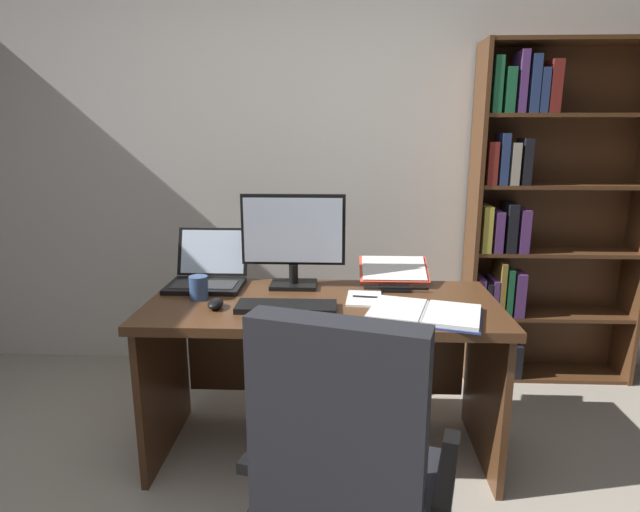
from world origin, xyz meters
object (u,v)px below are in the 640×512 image
(reading_stand_with_book, at_px, (394,272))
(open_binder, at_px, (425,313))
(computer_mouse, at_px, (216,304))
(pen, at_px, (369,297))
(monitor, at_px, (293,240))
(office_chair, at_px, (346,493))
(laptop, at_px, (208,274))
(bookshelf, at_px, (535,219))
(notepad, at_px, (364,299))
(desk, at_px, (323,339))
(keyboard, at_px, (286,307))
(coffee_mug, at_px, (199,288))

(reading_stand_with_book, distance_m, open_binder, 0.45)
(computer_mouse, bearing_deg, open_binder, -3.30)
(reading_stand_with_book, distance_m, pen, 0.28)
(pen, bearing_deg, monitor, 151.40)
(office_chair, relative_size, computer_mouse, 9.69)
(laptop, height_order, pen, laptop)
(office_chair, height_order, computer_mouse, office_chair)
(bookshelf, height_order, computer_mouse, bookshelf)
(computer_mouse, xyz_separation_m, notepad, (0.63, 0.14, -0.02))
(computer_mouse, height_order, open_binder, computer_mouse)
(desk, xyz_separation_m, laptop, (-0.57, 0.16, 0.26))
(reading_stand_with_book, height_order, pen, reading_stand_with_book)
(keyboard, bearing_deg, monitor, 90.00)
(desk, xyz_separation_m, notepad, (0.18, -0.05, 0.21))
(bookshelf, xyz_separation_m, reading_stand_with_book, (-0.86, -0.59, -0.17))
(office_chair, bearing_deg, monitor, 119.44)
(desk, xyz_separation_m, monitor, (-0.15, 0.14, 0.43))
(keyboard, height_order, coffee_mug, coffee_mug)
(office_chair, bearing_deg, notepad, 100.83)
(monitor, xyz_separation_m, pen, (0.35, -0.19, -0.21))
(laptop, relative_size, reading_stand_with_book, 1.06)
(pen, bearing_deg, desk, 167.18)
(coffee_mug, bearing_deg, bookshelf, 25.95)
(laptop, xyz_separation_m, computer_mouse, (0.12, -0.35, -0.03))
(pen, bearing_deg, bookshelf, 39.82)
(laptop, height_order, open_binder, laptop)
(office_chair, xyz_separation_m, keyboard, (-0.25, 0.72, 0.33))
(desk, height_order, bookshelf, bookshelf)
(bookshelf, distance_m, office_chair, 2.10)
(monitor, bearing_deg, laptop, 178.29)
(reading_stand_with_book, xyz_separation_m, coffee_mug, (-0.89, -0.26, -0.01))
(computer_mouse, distance_m, notepad, 0.65)
(laptop, xyz_separation_m, reading_stand_with_book, (0.90, 0.04, 0.01))
(desk, relative_size, open_binder, 3.01)
(desk, distance_m, open_binder, 0.53)
(open_binder, height_order, notepad, open_binder)
(desk, distance_m, notepad, 0.28)
(desk, height_order, open_binder, open_binder)
(monitor, relative_size, keyboard, 1.17)
(reading_stand_with_book, bearing_deg, notepad, -122.18)
(monitor, relative_size, pen, 3.51)
(bookshelf, xyz_separation_m, computer_mouse, (-1.65, -0.97, -0.22))
(keyboard, bearing_deg, notepad, 23.38)
(keyboard, bearing_deg, desk, 52.06)
(computer_mouse, distance_m, open_binder, 0.87)
(pen, bearing_deg, keyboard, -157.82)
(computer_mouse, bearing_deg, monitor, 48.07)
(notepad, bearing_deg, laptop, 164.81)
(coffee_mug, bearing_deg, computer_mouse, -49.74)
(notepad, xyz_separation_m, pen, (0.02, 0.00, 0.01))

